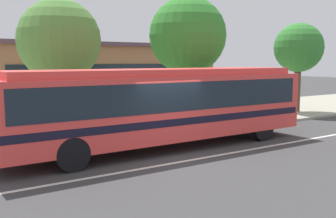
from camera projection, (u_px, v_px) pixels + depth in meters
ground_plane at (169, 156)px, 13.02m from camera, size 120.00×120.00×0.00m
sidewalk_slab at (90, 127)px, 18.38m from camera, size 60.00×8.00×0.12m
lane_stripe_center at (183, 161)px, 12.36m from camera, size 56.00×0.16×0.01m
transit_bus at (162, 102)px, 14.07m from camera, size 11.82×2.57×2.85m
pedestrian_waiting_near_sign at (215, 101)px, 19.32m from camera, size 0.46×0.46×1.77m
pedestrian_walking_along_curb at (222, 103)px, 18.98m from camera, size 0.39×0.39×1.66m
pedestrian_standing_by_tree at (129, 112)px, 15.42m from camera, size 0.39×0.39×1.72m
bus_stop_sign at (233, 90)px, 18.71m from camera, size 0.09×0.44×2.55m
street_tree_near_stop at (59, 41)px, 16.62m from camera, size 3.50×3.50×5.61m
street_tree_mid_block at (188, 36)px, 19.41m from camera, size 3.80×3.80×6.15m
street_tree_far_end at (299, 48)px, 23.12m from camera, size 2.87×2.87×5.21m
station_building at (101, 75)px, 26.82m from camera, size 15.09×6.68×4.25m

